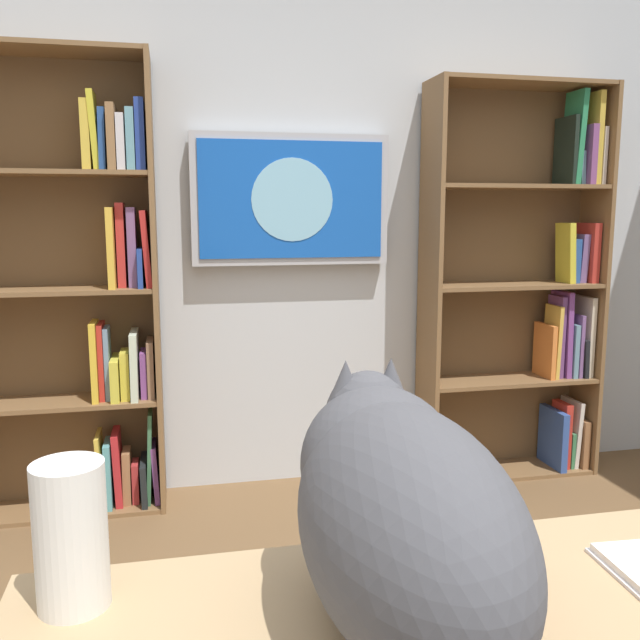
# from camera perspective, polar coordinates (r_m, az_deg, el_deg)

# --- Properties ---
(wall_back) EXTENTS (4.52, 0.06, 2.70)m
(wall_back) POSITION_cam_1_polar(r_m,az_deg,el_deg) (3.36, -2.50, 8.92)
(wall_back) COLOR silver
(wall_back) RESTS_ON ground
(bookshelf_left) EXTENTS (0.92, 0.28, 1.98)m
(bookshelf_left) POSITION_cam_1_polar(r_m,az_deg,el_deg) (3.64, 17.25, 2.39)
(bookshelf_left) COLOR brown
(bookshelf_left) RESTS_ON ground
(bookshelf_right) EXTENTS (0.93, 0.28, 2.04)m
(bookshelf_right) POSITION_cam_1_polar(r_m,az_deg,el_deg) (3.20, -19.77, 1.76)
(bookshelf_right) COLOR brown
(bookshelf_right) RESTS_ON ground
(wall_mounted_tv) EXTENTS (0.95, 0.07, 0.62)m
(wall_mounted_tv) POSITION_cam_1_polar(r_m,az_deg,el_deg) (3.28, -2.45, 10.07)
(wall_mounted_tv) COLOR #B7B7BC
(cat) EXTENTS (0.31, 0.70, 0.37)m
(cat) POSITION_cam_1_polar(r_m,az_deg,el_deg) (1.02, 6.50, -15.32)
(cat) COLOR #4C4C51
(cat) RESTS_ON desk
(paper_towel_roll) EXTENTS (0.11, 0.11, 0.23)m
(paper_towel_roll) POSITION_cam_1_polar(r_m,az_deg,el_deg) (1.15, -20.22, -16.65)
(paper_towel_roll) COLOR white
(paper_towel_roll) RESTS_ON desk
(coffee_mug) EXTENTS (0.08, 0.08, 0.10)m
(coffee_mug) POSITION_cam_1_polar(r_m,az_deg,el_deg) (1.25, 14.76, -17.70)
(coffee_mug) COLOR #D84C3F
(coffee_mug) RESTS_ON desk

